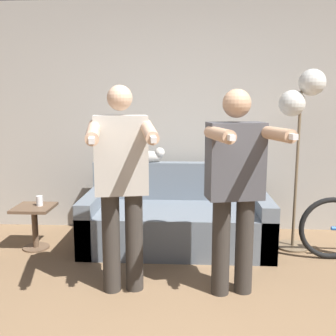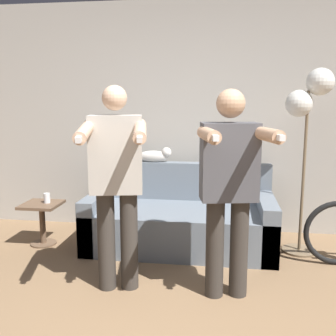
{
  "view_description": "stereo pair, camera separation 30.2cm",
  "coord_description": "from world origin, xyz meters",
  "px_view_note": "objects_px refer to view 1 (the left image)",
  "views": [
    {
      "loc": [
        0.0,
        -1.98,
        1.51
      ],
      "look_at": [
        -0.18,
        1.44,
        0.91
      ],
      "focal_mm": 42.0,
      "sensor_mm": 36.0,
      "label": 1
    },
    {
      "loc": [
        0.3,
        -1.95,
        1.51
      ],
      "look_at": [
        -0.18,
        1.44,
        0.91
      ],
      "focal_mm": 42.0,
      "sensor_mm": 36.0,
      "label": 2
    }
  ],
  "objects_px": {
    "couch": "(176,221)",
    "person_right": "(235,180)",
    "cup": "(39,201)",
    "cat": "(148,156)",
    "side_table": "(34,219)",
    "floor_lamp": "(301,106)",
    "person_left": "(121,178)"
  },
  "relations": [
    {
      "from": "person_left",
      "to": "cup",
      "type": "distance_m",
      "value": 1.4
    },
    {
      "from": "person_right",
      "to": "cup",
      "type": "relative_size",
      "value": 15.55
    },
    {
      "from": "couch",
      "to": "cup",
      "type": "height_order",
      "value": "couch"
    },
    {
      "from": "couch",
      "to": "person_left",
      "type": "bearing_deg",
      "value": -110.6
    },
    {
      "from": "couch",
      "to": "floor_lamp",
      "type": "bearing_deg",
      "value": -0.47
    },
    {
      "from": "person_left",
      "to": "cat",
      "type": "xyz_separation_m",
      "value": [
        0.06,
        1.39,
        -0.03
      ]
    },
    {
      "from": "side_table",
      "to": "cup",
      "type": "height_order",
      "value": "cup"
    },
    {
      "from": "person_right",
      "to": "floor_lamp",
      "type": "distance_m",
      "value": 1.38
    },
    {
      "from": "side_table",
      "to": "cat",
      "type": "bearing_deg",
      "value": 25.74
    },
    {
      "from": "person_right",
      "to": "cat",
      "type": "distance_m",
      "value": 1.61
    },
    {
      "from": "floor_lamp",
      "to": "side_table",
      "type": "xyz_separation_m",
      "value": [
        -2.66,
        -0.17,
        -1.14
      ]
    },
    {
      "from": "floor_lamp",
      "to": "side_table",
      "type": "relative_size",
      "value": 4.04
    },
    {
      "from": "cat",
      "to": "side_table",
      "type": "distance_m",
      "value": 1.37
    },
    {
      "from": "cat",
      "to": "side_table",
      "type": "bearing_deg",
      "value": -154.26
    },
    {
      "from": "couch",
      "to": "person_left",
      "type": "xyz_separation_m",
      "value": [
        -0.39,
        -1.04,
        0.66
      ]
    },
    {
      "from": "person_left",
      "to": "floor_lamp",
      "type": "relative_size",
      "value": 0.9
    },
    {
      "from": "couch",
      "to": "side_table",
      "type": "relative_size",
      "value": 4.23
    },
    {
      "from": "person_left",
      "to": "side_table",
      "type": "distance_m",
      "value": 1.49
    },
    {
      "from": "floor_lamp",
      "to": "couch",
      "type": "bearing_deg",
      "value": 179.53
    },
    {
      "from": "couch",
      "to": "person_left",
      "type": "relative_size",
      "value": 1.17
    },
    {
      "from": "couch",
      "to": "person_right",
      "type": "xyz_separation_m",
      "value": [
        0.47,
        -1.04,
        0.65
      ]
    },
    {
      "from": "person_right",
      "to": "cat",
      "type": "height_order",
      "value": "person_right"
    },
    {
      "from": "side_table",
      "to": "couch",
      "type": "bearing_deg",
      "value": 7.27
    },
    {
      "from": "couch",
      "to": "side_table",
      "type": "height_order",
      "value": "couch"
    },
    {
      "from": "floor_lamp",
      "to": "cup",
      "type": "height_order",
      "value": "floor_lamp"
    },
    {
      "from": "couch",
      "to": "person_right",
      "type": "height_order",
      "value": "person_right"
    },
    {
      "from": "person_right",
      "to": "couch",
      "type": "bearing_deg",
      "value": 103.36
    },
    {
      "from": "couch",
      "to": "cat",
      "type": "distance_m",
      "value": 0.8
    },
    {
      "from": "couch",
      "to": "person_right",
      "type": "relative_size",
      "value": 1.19
    },
    {
      "from": "person_left",
      "to": "couch",
      "type": "bearing_deg",
      "value": 57.9
    },
    {
      "from": "person_left",
      "to": "person_right",
      "type": "xyz_separation_m",
      "value": [
        0.86,
        0.0,
        -0.01
      ]
    },
    {
      "from": "cup",
      "to": "cat",
      "type": "bearing_deg",
      "value": 25.67
    }
  ]
}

